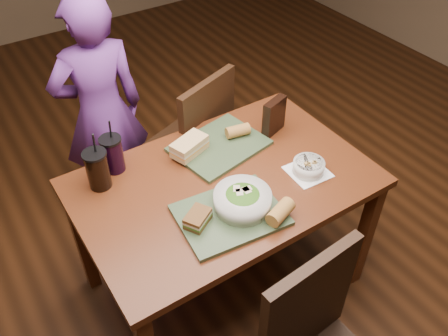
{
  "coord_description": "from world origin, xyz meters",
  "views": [
    {
      "loc": [
        -0.84,
        -1.29,
        2.18
      ],
      "look_at": [
        0.0,
        0.0,
        0.82
      ],
      "focal_mm": 38.0,
      "sensor_mm": 36.0,
      "label": 1
    }
  ],
  "objects_px": {
    "baguette_far": "(238,131)",
    "salad_bowl": "(242,199)",
    "tray_near": "(230,215)",
    "sandwich_near": "(198,218)",
    "soup_bowl": "(309,167)",
    "tray_far": "(219,146)",
    "chip_bag": "(274,116)",
    "baguette_near": "(280,212)",
    "diner": "(101,113)",
    "dining_table": "(224,194)",
    "sandwich_far": "(189,146)",
    "cup_cola": "(98,169)",
    "chair_far": "(199,138)",
    "cup_berry": "(113,154)"
  },
  "relations": [
    {
      "from": "salad_bowl",
      "to": "soup_bowl",
      "type": "distance_m",
      "value": 0.38
    },
    {
      "from": "tray_near",
      "to": "soup_bowl",
      "type": "xyz_separation_m",
      "value": [
        0.44,
        0.03,
        0.02
      ]
    },
    {
      "from": "tray_near",
      "to": "soup_bowl",
      "type": "distance_m",
      "value": 0.45
    },
    {
      "from": "sandwich_near",
      "to": "salad_bowl",
      "type": "bearing_deg",
      "value": -5.94
    },
    {
      "from": "cup_cola",
      "to": "diner",
      "type": "bearing_deg",
      "value": 68.7
    },
    {
      "from": "salad_bowl",
      "to": "diner",
      "type": "bearing_deg",
      "value": 100.21
    },
    {
      "from": "tray_near",
      "to": "baguette_near",
      "type": "distance_m",
      "value": 0.21
    },
    {
      "from": "baguette_near",
      "to": "chip_bag",
      "type": "bearing_deg",
      "value": 54.98
    },
    {
      "from": "baguette_near",
      "to": "soup_bowl",
      "type": "bearing_deg",
      "value": 29.14
    },
    {
      "from": "cup_cola",
      "to": "soup_bowl",
      "type": "bearing_deg",
      "value": -27.96
    },
    {
      "from": "baguette_near",
      "to": "cup_cola",
      "type": "relative_size",
      "value": 0.45
    },
    {
      "from": "tray_far",
      "to": "cup_cola",
      "type": "xyz_separation_m",
      "value": [
        -0.58,
        0.06,
        0.08
      ]
    },
    {
      "from": "tray_far",
      "to": "chip_bag",
      "type": "distance_m",
      "value": 0.31
    },
    {
      "from": "tray_near",
      "to": "sandwich_near",
      "type": "height_order",
      "value": "sandwich_near"
    },
    {
      "from": "sandwich_near",
      "to": "baguette_near",
      "type": "height_order",
      "value": "baguette_near"
    },
    {
      "from": "baguette_near",
      "to": "chip_bag",
      "type": "distance_m",
      "value": 0.6
    },
    {
      "from": "chip_bag",
      "to": "sandwich_near",
      "type": "bearing_deg",
      "value": -170.29
    },
    {
      "from": "tray_near",
      "to": "baguette_near",
      "type": "relative_size",
      "value": 3.3
    },
    {
      "from": "tray_near",
      "to": "cup_cola",
      "type": "bearing_deg",
      "value": 128.49
    },
    {
      "from": "tray_near",
      "to": "tray_far",
      "type": "bearing_deg",
      "value": 62.77
    },
    {
      "from": "salad_bowl",
      "to": "soup_bowl",
      "type": "bearing_deg",
      "value": 3.85
    },
    {
      "from": "diner",
      "to": "salad_bowl",
      "type": "bearing_deg",
      "value": 103.81
    },
    {
      "from": "chip_bag",
      "to": "baguette_far",
      "type": "bearing_deg",
      "value": 146.73
    },
    {
      "from": "baguette_near",
      "to": "diner",
      "type": "bearing_deg",
      "value": 103.21
    },
    {
      "from": "tray_near",
      "to": "sandwich_near",
      "type": "distance_m",
      "value": 0.14
    },
    {
      "from": "sandwich_near",
      "to": "chair_far",
      "type": "bearing_deg",
      "value": 59.14
    },
    {
      "from": "baguette_far",
      "to": "cup_cola",
      "type": "distance_m",
      "value": 0.69
    },
    {
      "from": "chip_bag",
      "to": "tray_near",
      "type": "bearing_deg",
      "value": -162.07
    },
    {
      "from": "tray_near",
      "to": "sandwich_far",
      "type": "height_order",
      "value": "sandwich_far"
    },
    {
      "from": "dining_table",
      "to": "diner",
      "type": "height_order",
      "value": "diner"
    },
    {
      "from": "soup_bowl",
      "to": "diner",
      "type": "bearing_deg",
      "value": 118.66
    },
    {
      "from": "tray_near",
      "to": "sandwich_far",
      "type": "bearing_deg",
      "value": 82.05
    },
    {
      "from": "dining_table",
      "to": "chip_bag",
      "type": "bearing_deg",
      "value": 22.32
    },
    {
      "from": "dining_table",
      "to": "cup_berry",
      "type": "relative_size",
      "value": 4.82
    },
    {
      "from": "sandwich_far",
      "to": "cup_cola",
      "type": "distance_m",
      "value": 0.43
    },
    {
      "from": "sandwich_far",
      "to": "baguette_near",
      "type": "xyz_separation_m",
      "value": [
        0.1,
        -0.56,
        -0.0
      ]
    },
    {
      "from": "salad_bowl",
      "to": "baguette_far",
      "type": "bearing_deg",
      "value": 57.77
    },
    {
      "from": "chair_far",
      "to": "sandwich_near",
      "type": "bearing_deg",
      "value": -120.86
    },
    {
      "from": "dining_table",
      "to": "sandwich_far",
      "type": "bearing_deg",
      "value": 99.7
    },
    {
      "from": "cup_berry",
      "to": "chip_bag",
      "type": "relative_size",
      "value": 1.47
    },
    {
      "from": "chair_far",
      "to": "salad_bowl",
      "type": "height_order",
      "value": "chair_far"
    },
    {
      "from": "cup_berry",
      "to": "salad_bowl",
      "type": "bearing_deg",
      "value": -57.15
    },
    {
      "from": "chair_far",
      "to": "cup_berry",
      "type": "xyz_separation_m",
      "value": [
        -0.57,
        -0.23,
        0.31
      ]
    },
    {
      "from": "dining_table",
      "to": "sandwich_near",
      "type": "height_order",
      "value": "sandwich_near"
    },
    {
      "from": "baguette_far",
      "to": "salad_bowl",
      "type": "bearing_deg",
      "value": -122.23
    },
    {
      "from": "tray_far",
      "to": "soup_bowl",
      "type": "bearing_deg",
      "value": -57.09
    },
    {
      "from": "sandwich_far",
      "to": "baguette_near",
      "type": "bearing_deg",
      "value": -80.35
    },
    {
      "from": "tray_far",
      "to": "cup_berry",
      "type": "bearing_deg",
      "value": 164.92
    },
    {
      "from": "salad_bowl",
      "to": "chip_bag",
      "type": "bearing_deg",
      "value": 39.25
    },
    {
      "from": "baguette_near",
      "to": "chair_far",
      "type": "bearing_deg",
      "value": 80.65
    }
  ]
}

